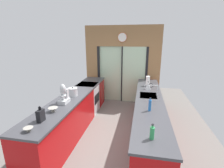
% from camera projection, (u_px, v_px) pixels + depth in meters
% --- Properties ---
extents(ground_plane, '(5.04, 7.60, 0.02)m').
position_uv_depth(ground_plane, '(113.00, 125.00, 4.35)').
color(ground_plane, slate).
extents(back_wall_unit, '(2.64, 0.12, 2.70)m').
position_uv_depth(back_wall_unit, '(122.00, 60.00, 5.64)').
color(back_wall_unit, olive).
rests_on(back_wall_unit, ground_plane).
extents(left_counter_run, '(0.62, 3.80, 0.92)m').
position_uv_depth(left_counter_run, '(73.00, 114.00, 3.94)').
color(left_counter_run, '#AD0C0F').
rests_on(left_counter_run, ground_plane).
extents(right_counter_run, '(0.62, 3.80, 0.92)m').
position_uv_depth(right_counter_run, '(148.00, 117.00, 3.77)').
color(right_counter_run, '#AD0C0F').
rests_on(right_counter_run, ground_plane).
extents(sink_faucet, '(0.19, 0.02, 0.27)m').
position_uv_depth(sink_faucet, '(156.00, 89.00, 3.81)').
color(sink_faucet, '#B7BABC').
rests_on(sink_faucet, right_counter_run).
extents(oven_range, '(0.60, 0.60, 0.92)m').
position_uv_depth(oven_range, '(88.00, 98.00, 5.00)').
color(oven_range, '#B7BABC').
rests_on(oven_range, ground_plane).
extents(mixing_bowl_near, '(0.14, 0.14, 0.06)m').
position_uv_depth(mixing_bowl_near, '(28.00, 129.00, 2.35)').
color(mixing_bowl_near, gray).
rests_on(mixing_bowl_near, left_counter_run).
extents(mixing_bowl_far, '(0.18, 0.18, 0.08)m').
position_uv_depth(mixing_bowl_far, '(53.00, 109.00, 2.99)').
color(mixing_bowl_far, gray).
rests_on(mixing_bowl_far, left_counter_run).
extents(knife_block, '(0.08, 0.14, 0.27)m').
position_uv_depth(knife_block, '(41.00, 115.00, 2.63)').
color(knife_block, black).
rests_on(knife_block, left_counter_run).
extents(stand_mixer, '(0.17, 0.27, 0.42)m').
position_uv_depth(stand_mixer, '(64.00, 96.00, 3.38)').
color(stand_mixer, '#B7BABC').
rests_on(stand_mixer, left_counter_run).
extents(stock_pot, '(0.22, 0.22, 0.22)m').
position_uv_depth(stock_pot, '(73.00, 92.00, 3.82)').
color(stock_pot, '#B7BABC').
rests_on(stock_pot, left_counter_run).
extents(kettle, '(0.25, 0.16, 0.22)m').
position_uv_depth(kettle, '(148.00, 86.00, 4.33)').
color(kettle, '#B7BABC').
rests_on(kettle, right_counter_run).
extents(soap_bottle_near, '(0.06, 0.06, 0.22)m').
position_uv_depth(soap_bottle_near, '(152.00, 133.00, 2.16)').
color(soap_bottle_near, '#339E56').
rests_on(soap_bottle_near, right_counter_run).
extents(soap_bottle_far, '(0.05, 0.05, 0.27)m').
position_uv_depth(soap_bottle_far, '(150.00, 105.00, 3.01)').
color(soap_bottle_far, '#286BB7').
rests_on(soap_bottle_far, right_counter_run).
extents(paper_towel_roll, '(0.13, 0.13, 0.31)m').
position_uv_depth(paper_towel_roll, '(148.00, 81.00, 4.67)').
color(paper_towel_roll, '#B7BABC').
rests_on(paper_towel_roll, right_counter_run).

